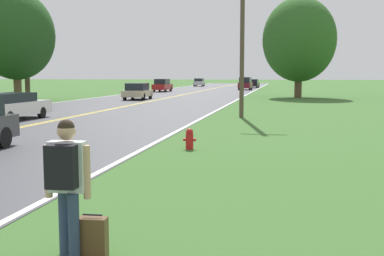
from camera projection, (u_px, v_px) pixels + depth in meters
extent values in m
cylinder|color=navy|center=(64.00, 222.00, 6.30)|extent=(0.14, 0.14, 0.87)
cylinder|color=navy|center=(74.00, 227.00, 6.12)|extent=(0.14, 0.14, 0.87)
cube|color=silver|center=(67.00, 167.00, 6.12)|extent=(0.48, 0.22, 0.65)
sphere|color=tan|center=(66.00, 131.00, 6.07)|extent=(0.24, 0.24, 0.24)
sphere|color=#2D2319|center=(66.00, 128.00, 6.07)|extent=(0.22, 0.22, 0.22)
cylinder|color=tan|center=(48.00, 171.00, 6.17)|extent=(0.09, 0.09, 0.69)
cylinder|color=tan|center=(87.00, 172.00, 6.10)|extent=(0.09, 0.09, 0.69)
cube|color=black|center=(61.00, 167.00, 5.94)|extent=(0.39, 0.20, 0.55)
cube|color=brown|center=(93.00, 237.00, 6.26)|extent=(0.38, 0.20, 0.51)
cylinder|color=black|center=(92.00, 215.00, 6.23)|extent=(0.26, 0.04, 0.02)
cylinder|color=red|center=(190.00, 141.00, 15.17)|extent=(0.24, 0.24, 0.50)
sphere|color=red|center=(190.00, 132.00, 15.14)|extent=(0.23, 0.23, 0.23)
cylinder|color=red|center=(195.00, 140.00, 15.14)|extent=(0.08, 0.09, 0.09)
cylinder|color=red|center=(185.00, 140.00, 15.20)|extent=(0.08, 0.09, 0.09)
cylinder|color=brown|center=(242.00, 25.00, 25.81)|extent=(0.24, 0.24, 9.99)
cylinder|color=brown|center=(27.00, 83.00, 46.12)|extent=(0.48, 0.48, 3.05)
ellipsoid|color=#2D5B23|center=(26.00, 45.00, 45.73)|extent=(4.77, 4.77, 5.49)
cylinder|color=brown|center=(298.00, 84.00, 48.32)|extent=(0.73, 0.73, 2.68)
ellipsoid|color=#2D5B23|center=(299.00, 40.00, 47.83)|extent=(7.27, 7.27, 8.36)
cylinder|color=brown|center=(18.00, 85.00, 40.34)|extent=(0.64, 0.64, 2.84)
ellipsoid|color=#234C1E|center=(16.00, 35.00, 39.87)|extent=(6.41, 6.41, 7.37)
cylinder|color=black|center=(3.00, 137.00, 15.38)|extent=(0.20, 0.69, 0.69)
cylinder|color=black|center=(14.00, 112.00, 26.26)|extent=(0.22, 0.62, 0.61)
cylinder|color=black|center=(42.00, 112.00, 25.89)|extent=(0.22, 0.62, 0.61)
cylinder|color=black|center=(9.00, 117.00, 22.98)|extent=(0.22, 0.62, 0.61)
cube|color=white|center=(11.00, 108.00, 24.59)|extent=(2.01, 4.90, 0.67)
cube|color=#1E232D|center=(9.00, 98.00, 24.34)|extent=(1.72, 2.72, 0.45)
cylinder|color=black|center=(133.00, 95.00, 45.92)|extent=(0.23, 0.67, 0.67)
cylinder|color=black|center=(150.00, 95.00, 45.66)|extent=(0.23, 0.67, 0.67)
cylinder|color=black|center=(125.00, 97.00, 43.35)|extent=(0.23, 0.67, 0.67)
cylinder|color=black|center=(143.00, 97.00, 43.09)|extent=(0.23, 0.67, 0.67)
cube|color=#C1B28E|center=(138.00, 93.00, 44.47)|extent=(2.11, 4.29, 0.57)
cube|color=#1E232D|center=(137.00, 87.00, 44.24)|extent=(1.80, 2.39, 0.65)
cylinder|color=black|center=(160.00, 89.00, 65.94)|extent=(0.20, 0.68, 0.68)
cylinder|color=black|center=(171.00, 89.00, 65.65)|extent=(0.20, 0.68, 0.68)
cylinder|color=black|center=(154.00, 90.00, 63.01)|extent=(0.20, 0.68, 0.68)
cylinder|color=black|center=(165.00, 90.00, 62.73)|extent=(0.20, 0.68, 0.68)
cube|color=#A81E1E|center=(163.00, 87.00, 64.30)|extent=(1.76, 4.84, 0.71)
cube|color=#1E232D|center=(162.00, 82.00, 64.03)|extent=(1.54, 2.67, 0.69)
cylinder|color=black|center=(250.00, 88.00, 70.34)|extent=(0.22, 0.67, 0.66)
cylinder|color=black|center=(239.00, 88.00, 70.69)|extent=(0.22, 0.67, 0.66)
cylinder|color=black|center=(251.00, 87.00, 72.84)|extent=(0.22, 0.67, 0.66)
cylinder|color=black|center=(241.00, 87.00, 73.18)|extent=(0.22, 0.67, 0.66)
cube|color=maroon|center=(245.00, 85.00, 71.72)|extent=(1.90, 4.20, 0.77)
cube|color=#1E232D|center=(245.00, 80.00, 71.63)|extent=(1.65, 2.95, 0.83)
cylinder|color=black|center=(257.00, 86.00, 81.04)|extent=(0.23, 0.63, 0.63)
cylinder|color=black|center=(247.00, 86.00, 81.44)|extent=(0.23, 0.63, 0.63)
cylinder|color=black|center=(259.00, 86.00, 83.83)|extent=(0.23, 0.63, 0.63)
cylinder|color=black|center=(249.00, 86.00, 84.23)|extent=(0.23, 0.63, 0.63)
cube|color=black|center=(253.00, 85.00, 82.61)|extent=(2.11, 4.74, 0.55)
cube|color=#1E232D|center=(253.00, 81.00, 82.72)|extent=(1.80, 2.63, 0.63)
cylinder|color=black|center=(196.00, 85.00, 93.06)|extent=(0.21, 0.66, 0.66)
cylinder|color=black|center=(204.00, 85.00, 92.79)|extent=(0.21, 0.66, 0.66)
cylinder|color=black|center=(194.00, 85.00, 90.96)|extent=(0.21, 0.66, 0.66)
cylinder|color=black|center=(202.00, 85.00, 90.69)|extent=(0.21, 0.66, 0.66)
cube|color=silver|center=(199.00, 83.00, 91.84)|extent=(1.76, 3.49, 0.69)
cube|color=#1E232D|center=(199.00, 80.00, 91.77)|extent=(1.54, 2.44, 0.54)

